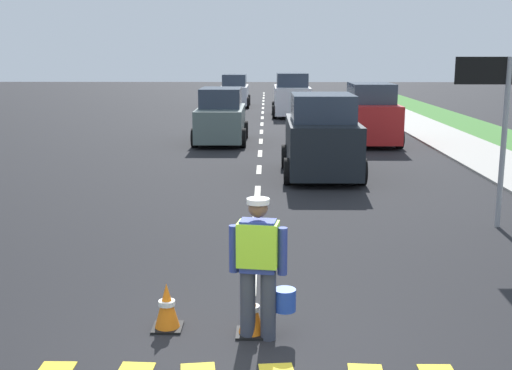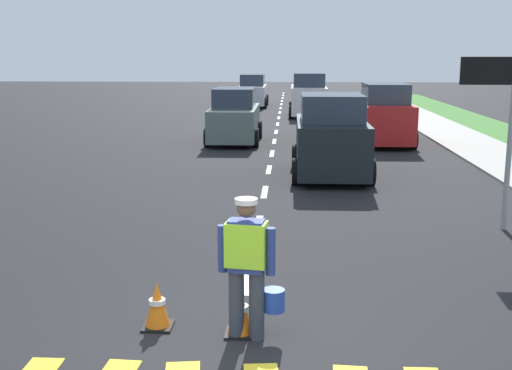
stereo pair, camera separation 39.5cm
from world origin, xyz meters
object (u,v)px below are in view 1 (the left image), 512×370
Objects in this scene: car_outgoing_far at (292,96)px; car_outgoing_ahead at (321,138)px; traffic_cone_near at (251,312)px; lane_direction_sign at (494,101)px; traffic_cone_far at (167,307)px; car_oncoming_second at (221,117)px; car_parked_far at (370,116)px; car_oncoming_third at (235,92)px; road_worker at (260,262)px.

car_outgoing_far is 1.12× the size of car_outgoing_ahead.
car_outgoing_ahead is (1.65, 10.02, 0.74)m from traffic_cone_near.
lane_direction_sign reaches higher than traffic_cone_far.
car_parked_far is at bearing -1.73° from car_oncoming_second.
car_outgoing_far reaches higher than traffic_cone_near.
car_oncoming_third is at bearing 109.19° from car_parked_far.
car_oncoming_third is at bearing 93.30° from road_worker.
lane_direction_sign is 0.79× the size of car_parked_far.
car_outgoing_ahead is (-2.71, 5.15, -1.38)m from lane_direction_sign.
traffic_cone_far is 0.13× the size of car_oncoming_third.
car_oncoming_third reaches higher than traffic_cone_far.
car_parked_far is 0.95× the size of car_oncoming_third.
lane_direction_sign is at bearing 41.34° from traffic_cone_far.
car_oncoming_third is at bearing 91.38° from traffic_cone_far.
car_outgoing_far is (-2.86, 21.98, -1.35)m from lane_direction_sign.
car_outgoing_far reaches higher than car_outgoing_ahead.
traffic_cone_near is at bearing -93.21° from car_outgoing_far.
car_oncoming_second reaches higher than traffic_cone_near.
car_parked_far is at bearing -76.71° from car_outgoing_far.
traffic_cone_near is at bearing -7.88° from traffic_cone_far.
traffic_cone_near is 0.14× the size of car_oncoming_third.
car_outgoing_far is at bearing 90.50° from car_outgoing_ahead.
traffic_cone_near is at bearing -86.87° from car_oncoming_third.
car_oncoming_third is (-3.31, 6.17, -0.13)m from car_outgoing_far.
car_oncoming_second is at bearing 95.18° from traffic_cone_near.
car_oncoming_third is at bearing 118.23° from car_outgoing_far.
traffic_cone_near is 0.14× the size of car_parked_far.
lane_direction_sign reaches higher than traffic_cone_near.
car_oncoming_second is at bearing 115.63° from car_outgoing_ahead.
road_worker is at bearing -86.70° from car_oncoming_third.
car_oncoming_second is at bearing 95.51° from road_worker.
lane_direction_sign is at bearing -82.60° from car_outgoing_far.
car_oncoming_third is 16.42m from car_oncoming_second.
car_oncoming_second is at bearing -106.39° from car_outgoing_far.
lane_direction_sign is 5.56× the size of traffic_cone_far.
lane_direction_sign is at bearing -88.03° from car_parked_far.
car_outgoing_far is at bearing -61.77° from car_oncoming_third.
traffic_cone_near is 0.15× the size of car_outgoing_ahead.
traffic_cone_near is 26.91m from car_outgoing_far.
car_oncoming_second is at bearing -88.96° from car_oncoming_third.
car_oncoming_third is at bearing 93.13° from traffic_cone_near.
traffic_cone_near is (-4.36, -4.87, -2.12)m from lane_direction_sign.
car_oncoming_third reaches higher than traffic_cone_near.
car_oncoming_third is (-3.46, 23.00, -0.10)m from car_outgoing_ahead.
lane_direction_sign is (4.26, 4.96, 1.48)m from road_worker.
car_parked_far is at bearing 76.85° from road_worker.
car_oncoming_second is (-5.87, 11.73, -1.47)m from lane_direction_sign.
road_worker is at bearing -92.98° from car_outgoing_far.
lane_direction_sign is 22.21m from car_outgoing_far.
traffic_cone_far is at bearing -88.62° from car_oncoming_third.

